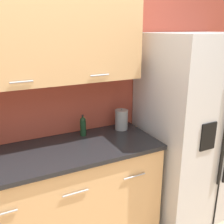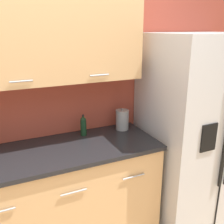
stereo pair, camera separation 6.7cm
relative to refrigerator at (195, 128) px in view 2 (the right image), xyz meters
The scene contains 5 objects.
wall_back 1.56m from the refrigerator, 165.11° to the left, with size 10.00×0.39×2.60m.
counter_unit 1.65m from the refrigerator, behind, with size 2.13×0.64×0.93m.
refrigerator is the anchor object (origin of this frame).
oil_bottle 1.11m from the refrigerator, 165.87° to the left, with size 0.06×0.06×0.20m.
steel_canister 0.74m from the refrigerator, 159.89° to the left, with size 0.13×0.13×0.21m.
Camera 2 is at (-0.41, -0.89, 1.87)m, focal length 42.00 mm.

